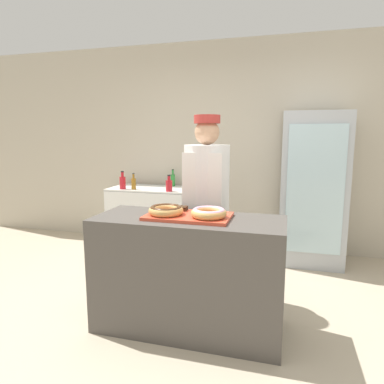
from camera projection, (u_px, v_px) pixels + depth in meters
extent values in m
plane|color=#B7A88E|center=(189.00, 326.00, 2.70)|extent=(14.00, 14.00, 0.00)
cube|color=#BCB29E|center=(233.00, 147.00, 4.51)|extent=(8.00, 0.06, 2.70)
cube|color=#4C4742|center=(189.00, 274.00, 2.63)|extent=(1.43, 0.58, 0.88)
cube|color=#D84C33|center=(188.00, 216.00, 2.56)|extent=(0.63, 0.37, 0.02)
torus|color=tan|center=(166.00, 211.00, 2.55)|extent=(0.26, 0.26, 0.06)
torus|color=#472814|center=(166.00, 208.00, 2.55)|extent=(0.24, 0.24, 0.04)
torus|color=tan|center=(209.00, 213.00, 2.47)|extent=(0.26, 0.26, 0.06)
torus|color=#EFADC6|center=(209.00, 211.00, 2.47)|extent=(0.24, 0.24, 0.04)
cube|color=#382111|center=(182.00, 208.00, 2.70)|extent=(0.08, 0.08, 0.03)
cube|color=#382111|center=(205.00, 210.00, 2.65)|extent=(0.08, 0.08, 0.03)
cylinder|color=#4C4C51|center=(206.00, 255.00, 3.16)|extent=(0.29, 0.29, 0.81)
cylinder|color=white|center=(207.00, 179.00, 3.05)|extent=(0.40, 0.40, 0.60)
cube|color=white|center=(201.00, 227.00, 2.93)|extent=(0.34, 0.02, 1.27)
sphere|color=tan|center=(207.00, 132.00, 2.98)|extent=(0.22, 0.22, 0.22)
cylinder|color=#B2332D|center=(207.00, 119.00, 2.96)|extent=(0.23, 0.23, 0.07)
cube|color=#ADB2B7|center=(313.00, 189.00, 3.98)|extent=(0.72, 0.60, 1.75)
cube|color=silver|center=(315.00, 190.00, 3.67)|extent=(0.59, 0.02, 1.40)
cube|color=white|center=(153.00, 218.00, 4.58)|extent=(1.10, 0.60, 0.81)
cube|color=gray|center=(152.00, 189.00, 4.52)|extent=(1.10, 0.60, 0.01)
cylinder|color=red|center=(169.00, 186.00, 4.21)|extent=(0.08, 0.08, 0.14)
cylinder|color=red|center=(169.00, 178.00, 4.19)|extent=(0.04, 0.04, 0.05)
cylinder|color=black|center=(169.00, 175.00, 4.19)|extent=(0.04, 0.04, 0.01)
cylinder|color=#2D8C38|center=(173.00, 180.00, 4.67)|extent=(0.06, 0.06, 0.16)
cylinder|color=#2D8C38|center=(173.00, 172.00, 4.65)|extent=(0.03, 0.03, 0.06)
cylinder|color=black|center=(173.00, 170.00, 4.64)|extent=(0.03, 0.03, 0.01)
cylinder|color=red|center=(123.00, 183.00, 4.40)|extent=(0.08, 0.08, 0.16)
cylinder|color=red|center=(122.00, 175.00, 4.38)|extent=(0.03, 0.03, 0.06)
cylinder|color=black|center=(122.00, 172.00, 4.37)|extent=(0.04, 0.04, 0.01)
cylinder|color=#99661E|center=(134.00, 184.00, 4.36)|extent=(0.06, 0.06, 0.14)
cylinder|color=#99661E|center=(133.00, 176.00, 4.34)|extent=(0.03, 0.03, 0.06)
cylinder|color=black|center=(133.00, 174.00, 4.34)|extent=(0.03, 0.03, 0.01)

